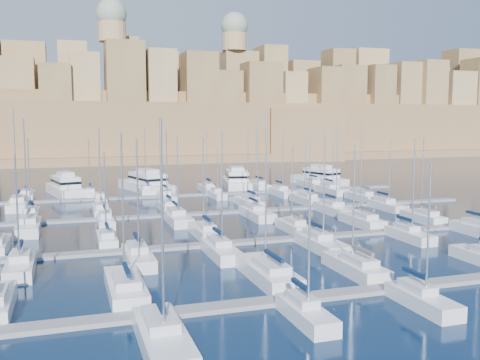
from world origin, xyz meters
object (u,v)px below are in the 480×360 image
object	(u,v)px
sailboat_2	(268,273)
motor_yacht_d	(320,178)
motor_yacht_a	(65,187)
motor_yacht_c	(236,180)
motor_yacht_b	(147,183)

from	to	relation	value
sailboat_2	motor_yacht_d	xyz separation A→B (m)	(39.88, 68.65, 0.94)
motor_yacht_a	motor_yacht_c	size ratio (longest dim) A/B	0.91
motor_yacht_a	motor_yacht_c	distance (m)	37.79
motor_yacht_b	motor_yacht_c	bearing A→B (deg)	-1.47
sailboat_2	motor_yacht_d	bearing A→B (deg)	59.85
sailboat_2	motor_yacht_d	world-z (taller)	sailboat_2
motor_yacht_c	motor_yacht_d	bearing A→B (deg)	-2.60
sailboat_2	motor_yacht_c	xyz separation A→B (m)	(18.94, 69.60, 0.94)
sailboat_2	motor_yacht_a	size ratio (longest dim) A/B	1.00
sailboat_2	motor_yacht_b	size ratio (longest dim) A/B	0.85
motor_yacht_a	motor_yacht_c	world-z (taller)	same
motor_yacht_a	motor_yacht_b	distance (m)	17.18
motor_yacht_a	motor_yacht_b	bearing A→B (deg)	4.34
sailboat_2	motor_yacht_c	world-z (taller)	sailboat_2
sailboat_2	motor_yacht_b	world-z (taller)	sailboat_2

